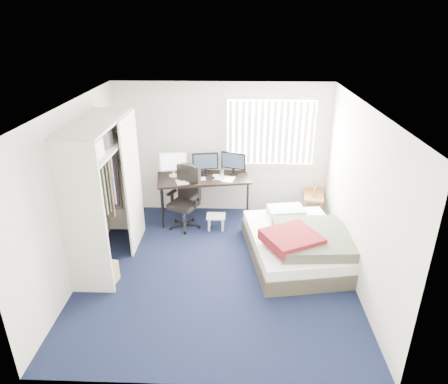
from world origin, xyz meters
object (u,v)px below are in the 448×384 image
object	(u,v)px
desk	(203,176)
bed	(298,243)
office_chair	(186,203)
nightstand	(313,196)

from	to	relation	value
desk	bed	world-z (taller)	desk
desk	office_chair	size ratio (longest dim) A/B	1.55
office_chair	desk	bearing A→B (deg)	50.78
desk	nightstand	xyz separation A→B (m)	(2.08, 0.09, -0.42)
nightstand	bed	world-z (taller)	nightstand
nightstand	desk	bearing A→B (deg)	-177.42
desk	bed	distance (m)	2.21
nightstand	bed	distance (m)	1.58
bed	desk	bearing A→B (deg)	138.82
desk	bed	xyz separation A→B (m)	(1.60, -1.40, -0.57)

